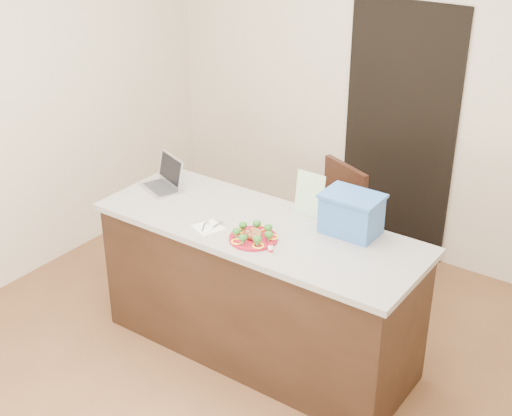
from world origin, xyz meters
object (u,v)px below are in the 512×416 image
Objects in this scene: laptop at (166,179)px; blue_box at (351,213)px; plate at (253,238)px; chair at (336,226)px; island at (259,289)px; yogurt_bottle at (271,249)px; napkin at (208,228)px.

laptop is 1.33m from blue_box.
chair reaches higher than plate.
yogurt_bottle is at bearing -43.86° from island.
chair is (-0.43, 0.62, -0.48)m from blue_box.
laptop is 1.24m from chair.
plate is at bearing -135.81° from blue_box.
yogurt_bottle is at bearing -22.75° from plate.
laptop is at bearing -173.77° from blue_box.
blue_box reaches higher than plate.
yogurt_bottle is 0.06× the size of chair.
island is at bearing 14.55° from laptop.
plate is 0.29× the size of chair.
yogurt_bottle is 0.18× the size of laptop.
blue_box is at bearing 27.23° from laptop.
laptop reaches higher than napkin.
napkin is at bearing -148.33° from blue_box.
napkin is at bearing 176.13° from yogurt_bottle.
plate is at bearing -65.74° from chair.
plate is 1.83× the size of napkin.
laptop is 1.01× the size of blue_box.
yogurt_bottle is 1.17m from chair.
blue_box is at bearing 25.71° from island.
blue_box is at bearing -31.65° from chair.
plate is 0.59m from blue_box.
chair reaches higher than yogurt_bottle.
yogurt_bottle is at bearing -56.95° from chair.
plate reaches higher than napkin.
laptop is at bearing 163.95° from plate.
plate is at bearing 7.36° from napkin.
chair is at bearing 90.58° from plate.
yogurt_bottle is at bearing -3.87° from napkin.
island is at bearing 136.14° from yogurt_bottle.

